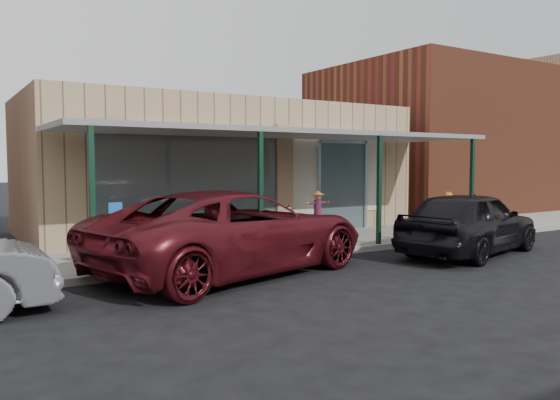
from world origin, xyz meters
TOP-DOWN VIEW (x-y plane):
  - ground at (0.00, 0.00)m, footprint 120.00×120.00m
  - sidewalk at (0.00, 3.60)m, footprint 40.00×3.20m
  - storefront at (-0.00, 8.16)m, footprint 12.00×6.25m
  - awning at (0.00, 3.56)m, footprint 12.00×3.00m
  - block_buildings_near at (2.01, 9.20)m, footprint 61.00×8.00m
  - barrel_scarecrow at (0.97, 3.72)m, footprint 0.82×0.66m
  - barrel_pumpkin at (-1.34, 3.71)m, footprint 0.73×0.73m
  - handicap_sign at (-5.00, 2.40)m, footprint 0.28×0.05m
  - parked_sedan at (3.16, 0.35)m, footprint 5.06×2.98m
  - car_maroon at (-2.82, 1.49)m, footprint 6.73×4.31m

SIDE VIEW (x-z plane):
  - ground at x=0.00m, z-range 0.00..0.00m
  - sidewalk at x=0.00m, z-range 0.00..0.15m
  - barrel_pumpkin at x=-1.34m, z-range 0.05..0.72m
  - barrel_scarecrow at x=0.97m, z-range -0.07..1.30m
  - parked_sedan at x=3.16m, z-range 0.00..1.62m
  - car_maroon at x=-2.82m, z-range 0.00..1.73m
  - handicap_sign at x=-5.00m, z-range 0.34..1.70m
  - storefront at x=0.00m, z-range -0.01..4.19m
  - awning at x=0.00m, z-range 1.49..4.53m
  - block_buildings_near at x=2.01m, z-range -0.23..7.77m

